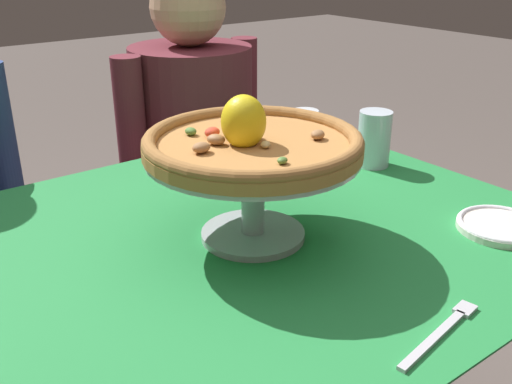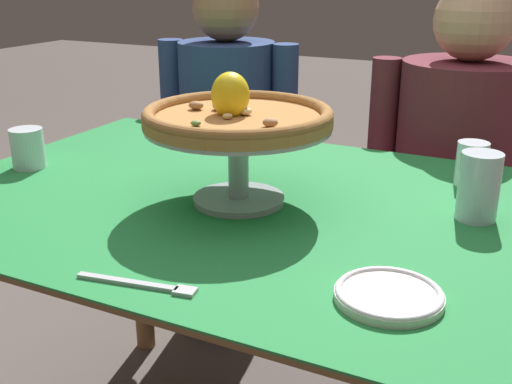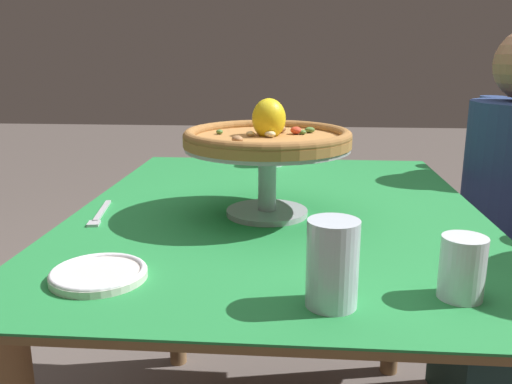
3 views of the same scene
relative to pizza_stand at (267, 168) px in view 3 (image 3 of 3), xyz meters
The scene contains 9 objects.
dining_table 0.23m from the pizza_stand, 153.93° to the left, with size 1.20×0.92×0.75m.
pizza_stand is the anchor object (origin of this frame).
pizza 0.07m from the pizza_stand, 169.09° to the left, with size 0.36×0.36×0.10m.
water_glass_side_left 0.55m from the pizza_stand, behind, with size 0.08×0.08×0.09m.
water_glass_side_right 0.45m from the pizza_stand, 15.14° to the left, with size 0.07×0.07×0.13m.
water_glass_back_right 0.51m from the pizza_stand, 38.03° to the left, with size 0.07×0.07×0.09m.
side_plate 0.46m from the pizza_stand, 33.82° to the right, with size 0.15×0.15×0.02m.
dinner_fork 0.39m from the pizza_stand, 84.29° to the right, with size 0.19×0.05×0.01m.
diner_left 0.87m from the pizza_stand, 120.51° to the left, with size 0.46×0.36×1.17m.
Camera 3 is at (1.20, 0.04, 1.10)m, focal length 37.58 mm.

